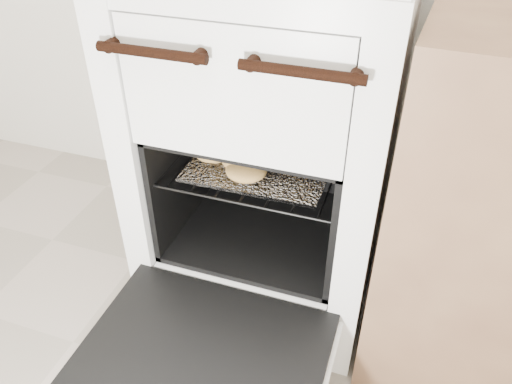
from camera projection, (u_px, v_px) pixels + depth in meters
stove at (274, 146)px, 1.37m from camera, size 0.62×0.69×0.96m
oven_door at (202, 359)px, 1.12m from camera, size 0.56×0.44×0.04m
oven_rack at (266, 158)px, 1.32m from camera, size 0.45×0.44×0.01m
foil_sheet at (264, 160)px, 1.30m from camera, size 0.35×0.31×0.01m
baked_rolls at (245, 151)px, 1.28m from camera, size 0.35×0.32×0.06m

